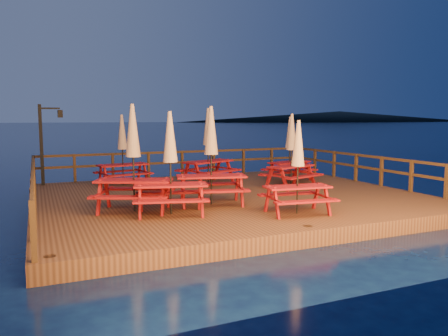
# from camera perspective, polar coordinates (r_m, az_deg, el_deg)

# --- Properties ---
(ground) EXTENTS (500.00, 500.00, 0.00)m
(ground) POSITION_cam_1_polar(r_m,az_deg,el_deg) (14.46, 0.51, -5.01)
(ground) COLOR #050E32
(ground) RESTS_ON ground
(deck) EXTENTS (12.00, 10.00, 0.40)m
(deck) POSITION_cam_1_polar(r_m,az_deg,el_deg) (14.42, 0.51, -4.23)
(deck) COLOR #452816
(deck) RESTS_ON ground
(deck_piles) EXTENTS (11.44, 9.44, 1.40)m
(deck_piles) POSITION_cam_1_polar(r_m,az_deg,el_deg) (14.52, 0.51, -6.17)
(deck_piles) COLOR #361F11
(deck_piles) RESTS_ON ground
(railing) EXTENTS (11.80, 9.75, 1.10)m
(railing) POSITION_cam_1_polar(r_m,az_deg,el_deg) (15.90, -2.08, 0.30)
(railing) COLOR #361F11
(railing) RESTS_ON deck
(lamp_post) EXTENTS (0.85, 0.18, 3.00)m
(lamp_post) POSITION_cam_1_polar(r_m,az_deg,el_deg) (17.52, -22.28, 3.78)
(lamp_post) COLOR black
(lamp_post) RESTS_ON deck
(headland_right) EXTENTS (230.40, 86.40, 7.00)m
(headland_right) POSITION_cam_1_polar(r_m,az_deg,el_deg) (308.88, 14.84, 6.53)
(headland_right) COLOR black
(headland_right) RESTS_ON ground
(picnic_table_0) EXTENTS (2.33, 2.07, 2.84)m
(picnic_table_0) POSITION_cam_1_polar(r_m,az_deg,el_deg) (12.55, -1.69, 1.86)
(picnic_table_0) COLOR maroon
(picnic_table_0) RESTS_ON deck
(picnic_table_1) EXTENTS (1.88, 1.62, 2.45)m
(picnic_table_1) POSITION_cam_1_polar(r_m,az_deg,el_deg) (11.50, 9.62, 0.31)
(picnic_table_1) COLOR maroon
(picnic_table_1) RESTS_ON deck
(picnic_table_2) EXTENTS (2.24, 2.04, 2.65)m
(picnic_table_2) POSITION_cam_1_polar(r_m,az_deg,el_deg) (15.81, 8.80, 2.41)
(picnic_table_2) COLOR maroon
(picnic_table_2) RESTS_ON deck
(picnic_table_3) EXTENTS (2.47, 2.28, 2.86)m
(picnic_table_3) POSITION_cam_1_polar(r_m,az_deg,el_deg) (16.69, -2.08, 3.09)
(picnic_table_3) COLOR maroon
(picnic_table_3) RESTS_ON deck
(picnic_table_4) EXTENTS (2.51, 2.34, 2.87)m
(picnic_table_4) POSITION_cam_1_polar(r_m,az_deg,el_deg) (11.85, -11.77, 1.52)
(picnic_table_4) COLOR maroon
(picnic_table_4) RESTS_ON deck
(picnic_table_5) EXTENTS (2.20, 1.97, 2.67)m
(picnic_table_5) POSITION_cam_1_polar(r_m,az_deg,el_deg) (11.31, -7.02, 0.85)
(picnic_table_5) COLOR maroon
(picnic_table_5) RESTS_ON deck
(picnic_table_6) EXTENTS (2.09, 1.87, 2.54)m
(picnic_table_6) POSITION_cam_1_polar(r_m,az_deg,el_deg) (17.51, 8.58, 2.64)
(picnic_table_6) COLOR maroon
(picnic_table_6) RESTS_ON deck
(picnic_table_7) EXTENTS (2.05, 1.78, 2.62)m
(picnic_table_7) POSITION_cam_1_polar(r_m,az_deg,el_deg) (16.62, -13.13, 2.46)
(picnic_table_7) COLOR maroon
(picnic_table_7) RESTS_ON deck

